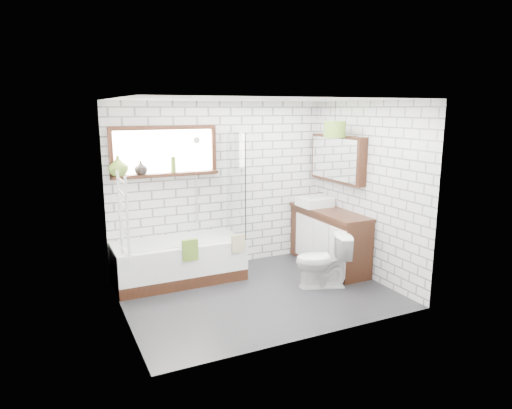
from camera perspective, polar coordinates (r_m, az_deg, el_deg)
name	(u,v)px	position (r m, az deg, el deg)	size (l,w,h in m)	color
floor	(258,294)	(6.13, 0.25, -11.12)	(3.40, 2.60, 0.01)	black
ceiling	(258,99)	(5.64, 0.27, 13.06)	(3.40, 2.60, 0.01)	white
wall_back	(221,185)	(6.93, -4.42, 2.40)	(3.40, 0.01, 2.50)	white
wall_front	(314,224)	(4.64, 7.25, -2.44)	(3.40, 0.01, 2.50)	white
wall_left	(119,214)	(5.26, -16.73, -1.14)	(0.01, 2.60, 2.50)	white
wall_right	(366,191)	(6.66, 13.61, 1.70)	(0.01, 2.60, 2.50)	white
window	(165,152)	(6.57, -11.34, 6.51)	(1.52, 0.16, 0.68)	black
towel_radiator	(124,218)	(5.28, -16.22, -1.63)	(0.06, 0.52, 1.00)	white
mirror_cabinet	(337,159)	(7.02, 10.15, 5.66)	(0.16, 1.20, 0.70)	black
shower_riser	(196,181)	(6.74, -7.47, 2.92)	(0.02, 0.02, 1.30)	silver
bathtub	(179,261)	(6.56, -9.60, -6.97)	(1.78, 0.79, 0.58)	white
shower_screen	(235,184)	(6.58, -2.61, 2.58)	(0.02, 0.72, 1.50)	white
towel_green	(190,250)	(6.13, -8.24, -5.65)	(0.21, 0.06, 0.29)	#567D25
towel_beige	(238,243)	(6.35, -2.25, -4.89)	(0.20, 0.05, 0.25)	tan
vanity	(329,238)	(7.09, 9.08, -4.18)	(0.50, 1.56, 0.89)	black
basin	(315,202)	(7.20, 7.33, 0.34)	(0.47, 0.41, 0.14)	white
tap	(323,197)	(7.28, 8.40, 0.92)	(0.03, 0.03, 0.16)	silver
toilet	(322,261)	(6.29, 8.30, -6.97)	(0.73, 0.41, 0.74)	white
vase_olive	(118,167)	(6.43, -16.84, 4.49)	(0.26, 0.26, 0.28)	olive
vase_dark	(141,169)	(6.49, -14.18, 4.33)	(0.19, 0.19, 0.19)	black
bottle	(173,166)	(6.59, -10.29, 4.75)	(0.07, 0.07, 0.23)	olive
pendant	(335,129)	(6.68, 9.80, 9.24)	(0.31, 0.31, 0.23)	#567D25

